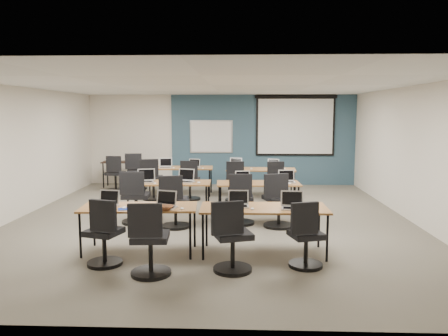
{
  "coord_description": "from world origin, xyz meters",
  "views": [
    {
      "loc": [
        0.58,
        -8.65,
        2.17
      ],
      "look_at": [
        0.24,
        0.4,
        1.02
      ],
      "focal_mm": 35.0,
      "sensor_mm": 36.0,
      "label": 1
    }
  ],
  "objects_px": {
    "task_chair_9": "(190,184)",
    "training_table_back_right": "(261,171)",
    "laptop_9": "(194,166)",
    "task_chair_11": "(276,184)",
    "training_table_mid_left": "(169,184)",
    "laptop_4": "(145,179)",
    "laptop_5": "(186,179)",
    "task_chair_8": "(152,183)",
    "utility_table": "(119,165)",
    "spare_chair_a": "(136,174)",
    "training_table_mid_right": "(258,185)",
    "laptop_7": "(287,179)",
    "task_chair_2": "(231,242)",
    "laptop_10": "(236,165)",
    "laptop_11": "(274,166)",
    "training_table_front_right": "(264,210)",
    "whiteboard": "(211,137)",
    "task_chair_10": "(236,185)",
    "task_chair_0": "(104,238)",
    "training_table_back_left": "(178,169)",
    "task_chair_4": "(135,202)",
    "task_chair_1": "(149,245)",
    "laptop_8": "(165,165)",
    "laptop_0": "(108,202)",
    "laptop_1": "(166,203)",
    "task_chair_7": "(278,205)",
    "projector_screen": "(295,122)",
    "training_table_front_left": "(139,209)",
    "laptop_6": "(243,180)",
    "laptop_3": "(293,204)",
    "task_chair_3": "(306,240)",
    "task_chair_6": "(241,203)"
  },
  "relations": [
    {
      "from": "task_chair_9",
      "to": "training_table_back_right",
      "type": "bearing_deg",
      "value": 17.19
    },
    {
      "from": "laptop_9",
      "to": "task_chair_11",
      "type": "distance_m",
      "value": 2.22
    },
    {
      "from": "training_table_mid_left",
      "to": "laptop_4",
      "type": "distance_m",
      "value": 0.51
    },
    {
      "from": "laptop_5",
      "to": "task_chair_9",
      "type": "height_order",
      "value": "task_chair_9"
    },
    {
      "from": "task_chair_8",
      "to": "task_chair_9",
      "type": "relative_size",
      "value": 1.04
    },
    {
      "from": "utility_table",
      "to": "spare_chair_a",
      "type": "xyz_separation_m",
      "value": [
        0.6,
        -0.41,
        -0.23
      ]
    },
    {
      "from": "training_table_mid_right",
      "to": "laptop_7",
      "type": "xyz_separation_m",
      "value": [
        0.59,
        0.05,
        0.11
      ]
    },
    {
      "from": "task_chair_2",
      "to": "laptop_10",
      "type": "height_order",
      "value": "task_chair_2"
    },
    {
      "from": "training_table_back_right",
      "to": "task_chair_9",
      "type": "xyz_separation_m",
      "value": [
        -1.79,
        -0.51,
        -0.27
      ]
    },
    {
      "from": "laptop_10",
      "to": "laptop_11",
      "type": "bearing_deg",
      "value": 11.5
    },
    {
      "from": "training_table_front_right",
      "to": "task_chair_2",
      "type": "distance_m",
      "value": 0.99
    },
    {
      "from": "whiteboard",
      "to": "task_chair_10",
      "type": "distance_m",
      "value": 2.85
    },
    {
      "from": "training_table_back_right",
      "to": "task_chair_0",
      "type": "bearing_deg",
      "value": -111.57
    },
    {
      "from": "training_table_front_right",
      "to": "training_table_back_left",
      "type": "xyz_separation_m",
      "value": [
        -2.0,
        4.84,
        -0.0
      ]
    },
    {
      "from": "task_chair_4",
      "to": "training_table_back_right",
      "type": "bearing_deg",
      "value": 43.75
    },
    {
      "from": "whiteboard",
      "to": "task_chair_1",
      "type": "bearing_deg",
      "value": -92.44
    },
    {
      "from": "task_chair_1",
      "to": "laptop_5",
      "type": "height_order",
      "value": "task_chair_1"
    },
    {
      "from": "training_table_back_left",
      "to": "laptop_10",
      "type": "relative_size",
      "value": 5.49
    },
    {
      "from": "task_chair_2",
      "to": "laptop_8",
      "type": "distance_m",
      "value": 5.88
    },
    {
      "from": "training_table_back_left",
      "to": "laptop_4",
      "type": "distance_m",
      "value": 2.52
    },
    {
      "from": "training_table_mid_right",
      "to": "laptop_0",
      "type": "relative_size",
      "value": 5.36
    },
    {
      "from": "task_chair_9",
      "to": "task_chair_11",
      "type": "xyz_separation_m",
      "value": [
        2.14,
        0.03,
        -0.01
      ]
    },
    {
      "from": "training_table_front_right",
      "to": "utility_table",
      "type": "distance_m",
      "value": 7.15
    },
    {
      "from": "training_table_back_left",
      "to": "laptop_1",
      "type": "height_order",
      "value": "laptop_1"
    },
    {
      "from": "laptop_1",
      "to": "laptop_5",
      "type": "bearing_deg",
      "value": 106.68
    },
    {
      "from": "laptop_1",
      "to": "task_chair_7",
      "type": "height_order",
      "value": "task_chair_7"
    },
    {
      "from": "projector_screen",
      "to": "training_table_mid_left",
      "type": "bearing_deg",
      "value": -126.9
    },
    {
      "from": "training_table_front_left",
      "to": "training_table_front_right",
      "type": "distance_m",
      "value": 1.92
    },
    {
      "from": "laptop_6",
      "to": "laptop_7",
      "type": "relative_size",
      "value": 0.93
    },
    {
      "from": "projector_screen",
      "to": "training_table_back_right",
      "type": "relative_size",
      "value": 1.36
    },
    {
      "from": "task_chair_8",
      "to": "spare_chair_a",
      "type": "xyz_separation_m",
      "value": [
        -0.76,
        1.47,
        -0.0
      ]
    },
    {
      "from": "task_chair_7",
      "to": "laptop_1",
      "type": "bearing_deg",
      "value": -157.85
    },
    {
      "from": "laptop_9",
      "to": "laptop_7",
      "type": "bearing_deg",
      "value": -32.3
    },
    {
      "from": "training_table_mid_left",
      "to": "task_chair_8",
      "type": "bearing_deg",
      "value": 110.19
    },
    {
      "from": "laptop_1",
      "to": "laptop_8",
      "type": "relative_size",
      "value": 1.01
    },
    {
      "from": "training_table_front_left",
      "to": "utility_table",
      "type": "relative_size",
      "value": 1.89
    },
    {
      "from": "task_chair_4",
      "to": "task_chair_8",
      "type": "bearing_deg",
      "value": 89.2
    },
    {
      "from": "training_table_mid_left",
      "to": "training_table_back_left",
      "type": "relative_size",
      "value": 0.95
    },
    {
      "from": "laptop_0",
      "to": "laptop_3",
      "type": "distance_m",
      "value": 2.84
    },
    {
      "from": "whiteboard",
      "to": "task_chair_2",
      "type": "xyz_separation_m",
      "value": [
        0.76,
        -7.34,
        -1.03
      ]
    },
    {
      "from": "laptop_1",
      "to": "laptop_3",
      "type": "xyz_separation_m",
      "value": [
        1.93,
        0.0,
        0.0
      ]
    },
    {
      "from": "task_chair_2",
      "to": "laptop_5",
      "type": "xyz_separation_m",
      "value": [
        -1.02,
        3.22,
        0.38
      ]
    },
    {
      "from": "whiteboard",
      "to": "task_chair_3",
      "type": "height_order",
      "value": "whiteboard"
    },
    {
      "from": "task_chair_9",
      "to": "task_chair_0",
      "type": "bearing_deg",
      "value": -96.83
    },
    {
      "from": "task_chair_0",
      "to": "utility_table",
      "type": "distance_m",
      "value": 6.83
    },
    {
      "from": "spare_chair_a",
      "to": "laptop_10",
      "type": "bearing_deg",
      "value": -23.25
    },
    {
      "from": "task_chair_2",
      "to": "task_chair_6",
      "type": "xyz_separation_m",
      "value": [
        0.13,
        2.57,
        0.0
      ]
    },
    {
      "from": "projector_screen",
      "to": "task_chair_2",
      "type": "distance_m",
      "value": 7.66
    },
    {
      "from": "laptop_4",
      "to": "laptop_9",
      "type": "height_order",
      "value": "laptop_4"
    },
    {
      "from": "whiteboard",
      "to": "laptop_3",
      "type": "distance_m",
      "value": 6.83
    }
  ]
}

